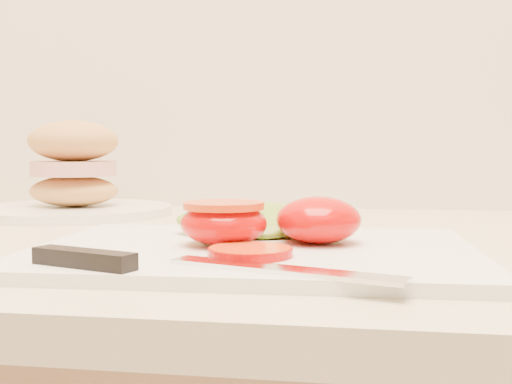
# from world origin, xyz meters

# --- Properties ---
(cutting_board) EXTENTS (0.37, 0.28, 0.01)m
(cutting_board) POSITION_xyz_m (-0.32, 1.55, 0.94)
(cutting_board) COLOR white
(cutting_board) RESTS_ON counter
(tomato_half_dome) EXTENTS (0.07, 0.07, 0.04)m
(tomato_half_dome) POSITION_xyz_m (-0.27, 1.57, 0.96)
(tomato_half_dome) COLOR #C90000
(tomato_half_dome) RESTS_ON cutting_board
(tomato_half_cut) EXTENTS (0.07, 0.07, 0.04)m
(tomato_half_cut) POSITION_xyz_m (-0.34, 1.55, 0.96)
(tomato_half_cut) COLOR #C90000
(tomato_half_cut) RESTS_ON cutting_board
(tomato_slice_0) EXTENTS (0.06, 0.06, 0.01)m
(tomato_slice_0) POSITION_xyz_m (-0.31, 1.50, 0.94)
(tomato_slice_0) COLOR #FB500E
(tomato_slice_0) RESTS_ON cutting_board
(lettuce_leaf_0) EXTENTS (0.15, 0.11, 0.03)m
(lettuce_leaf_0) POSITION_xyz_m (-0.34, 1.62, 0.95)
(lettuce_leaf_0) COLOR #85B02E
(lettuce_leaf_0) RESTS_ON cutting_board
(lettuce_leaf_1) EXTENTS (0.13, 0.12, 0.02)m
(lettuce_leaf_1) POSITION_xyz_m (-0.29, 1.63, 0.95)
(lettuce_leaf_1) COLOR #85B02E
(lettuce_leaf_1) RESTS_ON cutting_board
(knife) EXTENTS (0.26, 0.08, 0.01)m
(knife) POSITION_xyz_m (-0.37, 1.44, 0.94)
(knife) COLOR silver
(knife) RESTS_ON cutting_board
(sandwich_plate) EXTENTS (0.26, 0.26, 0.13)m
(sandwich_plate) POSITION_xyz_m (-0.62, 1.85, 0.98)
(sandwich_plate) COLOR white
(sandwich_plate) RESTS_ON counter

